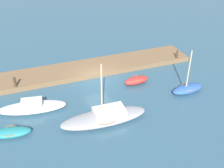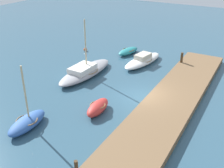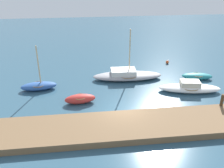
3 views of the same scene
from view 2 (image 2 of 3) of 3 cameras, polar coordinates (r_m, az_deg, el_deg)
name	(u,v)px [view 2 (image 2 of 3)]	position (r m, az deg, el deg)	size (l,w,h in m)	color
ground_plane	(141,98)	(22.02, 6.08, -2.91)	(84.00, 84.00, 0.00)	#33566B
dock_platform	(171,103)	(21.20, 12.07, -3.83)	(22.40, 3.67, 0.51)	brown
dinghy_red	(98,107)	(19.92, -2.97, -4.85)	(2.71, 1.29, 0.77)	#B72D28
rowboat_teal	(128,51)	(31.20, 3.37, 6.83)	(3.29, 1.74, 0.62)	teal
rowboat_blue	(27,122)	(19.15, -17.19, -7.55)	(3.43, 1.64, 4.33)	#2D569E
motorboat_white	(143,60)	(28.49, 6.41, 4.94)	(5.95, 2.69, 1.07)	white
sailboat_grey	(85,71)	(25.71, -5.58, 2.68)	(7.21, 2.45, 5.24)	#939399
mooring_post_mid_west	(182,58)	(28.15, 14.26, 5.34)	(0.25, 0.25, 1.00)	#47331E
marker_buoy	(85,49)	(32.21, -5.56, 7.15)	(0.39, 0.39, 0.39)	#E54C19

